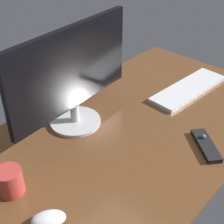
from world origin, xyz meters
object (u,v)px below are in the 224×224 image
object	(u,v)px
keyboard	(189,89)
media_remote	(206,145)
computer_mouse	(49,219)
monitor	(72,76)
coffee_mug	(10,181)

from	to	relation	value
keyboard	media_remote	bearing A→B (deg)	-135.98
media_remote	computer_mouse	bearing A→B (deg)	114.19
keyboard	computer_mouse	xyz separation A→B (cm)	(-94.30, -9.64, 0.78)
media_remote	monitor	bearing A→B (deg)	64.75
monitor	keyboard	world-z (taller)	monitor
keyboard	media_remote	size ratio (longest dim) A/B	2.51
monitor	media_remote	xyz separation A→B (cm)	(22.42, -48.49, -21.29)
monitor	media_remote	bearing A→B (deg)	-68.90
monitor	computer_mouse	xyz separation A→B (cm)	(-39.42, -31.05, -20.55)
coffee_mug	computer_mouse	bearing A→B (deg)	-89.31
monitor	media_remote	world-z (taller)	monitor
computer_mouse	monitor	bearing A→B (deg)	73.77
keyboard	coffee_mug	bearing A→B (deg)	178.67
monitor	computer_mouse	distance (cm)	54.22
monitor	keyboard	bearing A→B (deg)	-25.02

